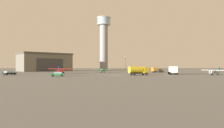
% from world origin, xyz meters
% --- Properties ---
extents(ground_plane, '(400.00, 400.00, 0.00)m').
position_xyz_m(ground_plane, '(0.00, 0.00, 0.00)').
color(ground_plane, slate).
extents(control_tower, '(10.38, 10.38, 43.63)m').
position_xyz_m(control_tower, '(-5.43, 78.12, 23.02)').
color(control_tower, gray).
rests_on(control_tower, ground_plane).
extents(hangar, '(34.56, 32.76, 11.00)m').
position_xyz_m(hangar, '(-41.25, 52.31, 5.52)').
color(hangar, '#6B665B').
rests_on(hangar, ground_plane).
extents(airplane_green, '(8.64, 6.75, 2.54)m').
position_xyz_m(airplane_green, '(-4.62, 24.74, 1.19)').
color(airplane_green, '#287A42').
rests_on(airplane_green, ground_plane).
extents(airplane_silver, '(6.74, 8.20, 2.64)m').
position_xyz_m(airplane_silver, '(36.18, 0.40, 1.23)').
color(airplane_silver, '#B7BABF').
rests_on(airplane_silver, ground_plane).
extents(airplane_red, '(10.38, 8.17, 3.08)m').
position_xyz_m(airplane_red, '(-21.77, 13.38, 1.44)').
color(airplane_red, red).
rests_on(airplane_red, ground_plane).
extents(truck_flatbed_orange, '(6.56, 4.18, 2.35)m').
position_xyz_m(truck_flatbed_orange, '(21.09, 24.77, 1.16)').
color(truck_flatbed_orange, '#38383D').
rests_on(truck_flatbed_orange, ground_plane).
extents(truck_fuel_tanker_yellow, '(7.46, 4.65, 3.04)m').
position_xyz_m(truck_fuel_tanker_yellow, '(8.52, -1.11, 1.71)').
color(truck_fuel_tanker_yellow, '#38383D').
rests_on(truck_fuel_tanker_yellow, ground_plane).
extents(truck_box_white, '(3.46, 5.87, 3.08)m').
position_xyz_m(truck_box_white, '(22.33, 3.80, 1.72)').
color(truck_box_white, '#38383D').
rests_on(truck_box_white, ground_plane).
extents(car_green, '(4.26, 2.54, 1.37)m').
position_xyz_m(car_green, '(-17.65, -7.83, 0.74)').
color(car_green, '#287A42').
rests_on(car_green, ground_plane).
extents(car_black, '(3.64, 4.80, 1.37)m').
position_xyz_m(car_black, '(-36.72, 0.34, 0.74)').
color(car_black, black).
rests_on(car_black, ground_plane).
extents(light_post_west, '(0.44, 0.44, 8.94)m').
position_xyz_m(light_post_west, '(7.98, 44.92, 5.30)').
color(light_post_west, '#38383D').
rests_on(light_post_west, ground_plane).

